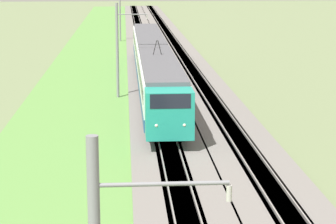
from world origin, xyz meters
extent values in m
cube|color=slate|center=(50.00, 0.00, 0.15)|extent=(240.00, 4.40, 0.30)
cube|color=slate|center=(50.00, -4.30, 0.15)|extent=(240.00, 4.40, 0.30)
cube|color=#4C4238|center=(50.00, 0.00, 0.15)|extent=(240.00, 1.57, 0.30)
cube|color=gray|center=(50.00, 0.53, 0.38)|extent=(240.00, 0.07, 0.15)
cube|color=gray|center=(50.00, -0.53, 0.38)|extent=(240.00, 0.07, 0.15)
cube|color=#4C4238|center=(50.00, -4.30, 0.15)|extent=(240.00, 1.57, 0.30)
cube|color=gray|center=(50.00, -3.76, 0.38)|extent=(240.00, 0.07, 0.15)
cube|color=gray|center=(50.00, -4.83, 0.38)|extent=(240.00, 0.07, 0.15)
cube|color=#5B8E42|center=(50.00, 5.54, 0.06)|extent=(240.00, 9.72, 0.12)
cube|color=teal|center=(28.98, 0.00, 2.35)|extent=(1.98, 2.69, 2.71)
cube|color=black|center=(28.68, 0.00, 3.26)|extent=(1.42, 2.25, 0.81)
sphere|color=#F2EAC6|center=(28.04, 0.77, 1.91)|extent=(0.20, 0.20, 0.20)
sphere|color=#F2EAC6|center=(28.04, -0.77, 1.91)|extent=(0.20, 0.20, 0.20)
cube|color=navy|center=(39.30, 0.00, 1.38)|extent=(18.67, 2.81, 0.76)
cube|color=silver|center=(39.30, 0.00, 2.73)|extent=(18.67, 2.81, 1.95)
cube|color=black|center=(39.30, 0.00, 2.89)|extent=(17.18, 2.83, 0.82)
cube|color=#515156|center=(39.30, 0.00, 3.83)|extent=(18.67, 2.58, 0.25)
cube|color=black|center=(39.30, 0.00, 0.72)|extent=(17.74, 2.39, 0.55)
cylinder|color=black|center=(31.76, 0.53, 0.88)|extent=(0.86, 0.12, 0.86)
cylinder|color=black|center=(31.76, -0.53, 0.88)|extent=(0.86, 0.12, 0.86)
cube|color=navy|center=(59.56, 0.00, 1.38)|extent=(20.65, 2.81, 0.76)
cube|color=silver|center=(59.56, 0.00, 2.73)|extent=(20.65, 2.81, 1.95)
cube|color=black|center=(59.56, 0.00, 2.89)|extent=(19.00, 2.83, 0.82)
cube|color=#515156|center=(59.56, 0.00, 3.83)|extent=(20.65, 2.58, 0.25)
cube|color=black|center=(59.56, 0.00, 0.72)|extent=(19.62, 2.39, 0.55)
cylinder|color=black|center=(42.10, 0.17, 4.51)|extent=(0.06, 0.33, 1.08)
cylinder|color=black|center=(42.10, -0.17, 4.51)|extent=(0.06, 0.33, 1.08)
cube|color=black|center=(31.76, 0.00, 0.00)|extent=(0.10, 0.10, 0.00)
cylinder|color=slate|center=(4.06, 1.84, 6.69)|extent=(0.08, 2.40, 0.08)
cylinder|color=#B2ADA8|center=(4.06, 0.64, 6.49)|extent=(0.10, 0.10, 0.30)
cylinder|color=slate|center=(45.25, 3.04, 3.83)|extent=(0.22, 0.22, 7.67)
cylinder|color=slate|center=(45.25, 1.84, 6.77)|extent=(0.08, 2.40, 0.08)
cylinder|color=#B2ADA8|center=(45.25, 0.64, 6.57)|extent=(0.10, 0.10, 0.30)
cylinder|color=slate|center=(86.44, 3.04, 3.61)|extent=(0.22, 0.22, 7.22)
camera|label=1|loc=(-6.88, 2.46, 10.42)|focal=70.00mm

